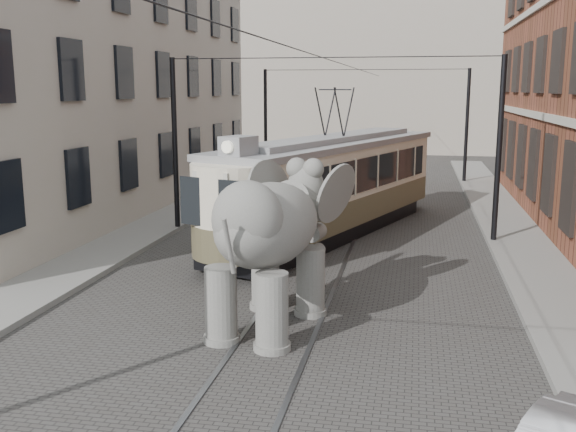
# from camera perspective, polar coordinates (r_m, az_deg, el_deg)

# --- Properties ---
(ground) EXTENTS (120.00, 120.00, 0.00)m
(ground) POSITION_cam_1_polar(r_m,az_deg,el_deg) (16.51, 1.46, -6.42)
(ground) COLOR #3B3937
(tram_rails) EXTENTS (1.54, 80.00, 0.02)m
(tram_rails) POSITION_cam_1_polar(r_m,az_deg,el_deg) (16.51, 1.46, -6.38)
(tram_rails) COLOR slate
(tram_rails) RESTS_ON ground
(sidewalk_right) EXTENTS (2.00, 60.00, 0.15)m
(sidewalk_right) POSITION_cam_1_polar(r_m,az_deg,el_deg) (16.63, 22.45, -6.89)
(sidewalk_right) COLOR slate
(sidewalk_right) RESTS_ON ground
(sidewalk_left) EXTENTS (2.00, 60.00, 0.15)m
(sidewalk_left) POSITION_cam_1_polar(r_m,az_deg,el_deg) (18.66, -18.70, -4.72)
(sidewalk_left) COLOR slate
(sidewalk_left) RESTS_ON ground
(stucco_building) EXTENTS (7.00, 24.00, 10.00)m
(stucco_building) POSITION_cam_1_polar(r_m,az_deg,el_deg) (28.93, -17.31, 10.65)
(stucco_building) COLOR #A09584
(stucco_building) RESTS_ON ground
(distant_block) EXTENTS (28.00, 10.00, 14.00)m
(distant_block) POSITION_cam_1_polar(r_m,az_deg,el_deg) (55.63, 8.58, 13.04)
(distant_block) COLOR #A09584
(distant_block) RESTS_ON ground
(catenary) EXTENTS (11.00, 30.20, 6.00)m
(catenary) POSITION_cam_1_polar(r_m,az_deg,el_deg) (20.82, 3.27, 5.64)
(catenary) COLOR black
(catenary) RESTS_ON ground
(tram) EXTENTS (6.70, 12.67, 4.98)m
(tram) POSITION_cam_1_polar(r_m,az_deg,el_deg) (22.21, 4.03, 4.64)
(tram) COLOR beige
(tram) RESTS_ON ground
(elephant) EXTENTS (4.07, 6.06, 3.42)m
(elephant) POSITION_cam_1_polar(r_m,az_deg,el_deg) (13.51, -1.75, -2.87)
(elephant) COLOR #615F5A
(elephant) RESTS_ON ground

